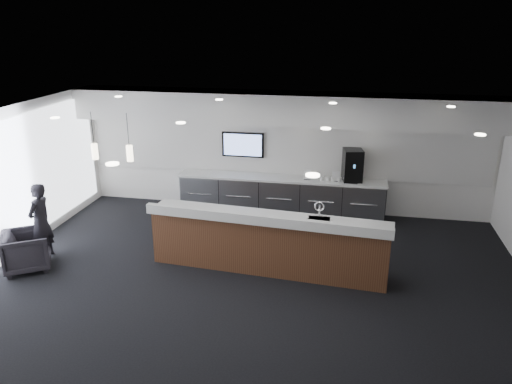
% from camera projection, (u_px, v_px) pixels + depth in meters
% --- Properties ---
extents(ground, '(10.00, 10.00, 0.00)m').
position_uv_depth(ground, '(252.00, 287.00, 9.07)').
color(ground, black).
rests_on(ground, ground).
extents(ceiling, '(10.00, 8.00, 0.02)m').
position_uv_depth(ceiling, '(251.00, 124.00, 8.07)').
color(ceiling, black).
rests_on(ceiling, back_wall).
extents(back_wall, '(10.00, 0.02, 3.00)m').
position_uv_depth(back_wall, '(283.00, 152.00, 12.27)').
color(back_wall, white).
rests_on(back_wall, ground).
extents(soffit_bulkhead, '(10.00, 0.90, 0.70)m').
position_uv_depth(soffit_bulkhead, '(282.00, 108.00, 11.48)').
color(soffit_bulkhead, silver).
rests_on(soffit_bulkhead, back_wall).
extents(alcove_panel, '(9.80, 0.06, 1.40)m').
position_uv_depth(alcove_panel, '(283.00, 148.00, 12.21)').
color(alcove_panel, silver).
rests_on(alcove_panel, back_wall).
extents(back_credenza, '(5.06, 0.66, 0.95)m').
position_uv_depth(back_credenza, '(281.00, 195.00, 12.28)').
color(back_credenza, gray).
rests_on(back_credenza, ground).
extents(wall_tv, '(1.05, 0.08, 0.62)m').
position_uv_depth(wall_tv, '(243.00, 145.00, 12.32)').
color(wall_tv, black).
rests_on(wall_tv, back_wall).
extents(pendant_left, '(0.12, 0.12, 0.30)m').
position_uv_depth(pendant_left, '(136.00, 149.00, 9.49)').
color(pendant_left, '#FFEDC6').
rests_on(pendant_left, ceiling).
extents(pendant_right, '(0.12, 0.12, 0.30)m').
position_uv_depth(pendant_right, '(102.00, 148.00, 9.61)').
color(pendant_right, '#FFEDC6').
rests_on(pendant_right, ceiling).
extents(ceiling_can_lights, '(7.00, 5.00, 0.02)m').
position_uv_depth(ceiling_can_lights, '(251.00, 126.00, 8.08)').
color(ceiling_can_lights, white).
rests_on(ceiling_can_lights, ceiling).
extents(service_counter, '(4.64, 1.15, 1.49)m').
position_uv_depth(service_counter, '(268.00, 242.00, 9.49)').
color(service_counter, '#482718').
rests_on(service_counter, ground).
extents(coffee_machine, '(0.51, 0.60, 0.76)m').
position_uv_depth(coffee_machine, '(352.00, 165.00, 11.76)').
color(coffee_machine, black).
rests_on(coffee_machine, back_credenza).
extents(info_sign_left, '(0.18, 0.03, 0.25)m').
position_uv_depth(info_sign_left, '(308.00, 175.00, 11.91)').
color(info_sign_left, white).
rests_on(info_sign_left, back_credenza).
extents(info_sign_right, '(0.18, 0.06, 0.24)m').
position_uv_depth(info_sign_right, '(336.00, 176.00, 11.78)').
color(info_sign_right, white).
rests_on(info_sign_right, back_credenza).
extents(armchair, '(1.15, 1.14, 0.77)m').
position_uv_depth(armchair, '(27.00, 251.00, 9.60)').
color(armchair, black).
rests_on(armchair, ground).
extents(lounge_guest, '(0.42, 0.60, 1.57)m').
position_uv_depth(lounge_guest, '(40.00, 221.00, 9.93)').
color(lounge_guest, black).
rests_on(lounge_guest, ground).
extents(cup_0, '(0.11, 0.11, 0.10)m').
position_uv_depth(cup_0, '(351.00, 180.00, 11.74)').
color(cup_0, white).
rests_on(cup_0, back_credenza).
extents(cup_1, '(0.15, 0.15, 0.10)m').
position_uv_depth(cup_1, '(345.00, 180.00, 11.77)').
color(cup_1, white).
rests_on(cup_1, back_credenza).
extents(cup_2, '(0.14, 0.14, 0.10)m').
position_uv_depth(cup_2, '(339.00, 179.00, 11.79)').
color(cup_2, white).
rests_on(cup_2, back_credenza).
extents(cup_3, '(0.14, 0.14, 0.10)m').
position_uv_depth(cup_3, '(333.00, 179.00, 11.82)').
color(cup_3, white).
rests_on(cup_3, back_credenza).
extents(cup_4, '(0.15, 0.15, 0.10)m').
position_uv_depth(cup_4, '(327.00, 179.00, 11.84)').
color(cup_4, white).
rests_on(cup_4, back_credenza).
extents(cup_5, '(0.12, 0.12, 0.10)m').
position_uv_depth(cup_5, '(321.00, 178.00, 11.87)').
color(cup_5, white).
rests_on(cup_5, back_credenza).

